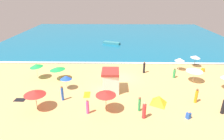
# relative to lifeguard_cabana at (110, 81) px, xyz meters

# --- Properties ---
(ground_plane) EXTENTS (60.00, 60.00, 0.00)m
(ground_plane) POSITION_rel_lifeguard_cabana_xyz_m (1.44, 3.90, -1.44)
(ground_plane) COLOR #E5B26B
(ocean_water) EXTENTS (60.00, 44.00, 0.10)m
(ocean_water) POSITION_rel_lifeguard_cabana_xyz_m (1.44, 31.90, -1.39)
(ocean_water) COLOR #146B93
(ocean_water) RESTS_ON ground_plane
(wave_breaker_foam) EXTENTS (57.00, 0.70, 0.01)m
(wave_breaker_foam) POSITION_rel_lifeguard_cabana_xyz_m (1.44, 10.20, -1.33)
(wave_breaker_foam) COLOR white
(wave_breaker_foam) RESTS_ON ocean_water
(lifeguard_cabana) EXTENTS (2.20, 2.74, 2.83)m
(lifeguard_cabana) POSITION_rel_lifeguard_cabana_xyz_m (0.00, 0.00, 0.00)
(lifeguard_cabana) COLOR white
(lifeguard_cabana) RESTS_ON ground_plane
(beach_umbrella_0) EXTENTS (2.27, 2.27, 2.07)m
(beach_umbrella_0) POSITION_rel_lifeguard_cabana_xyz_m (14.16, 8.70, 0.39)
(beach_umbrella_0) COLOR #4C3823
(beach_umbrella_0) RESTS_ON ground_plane
(beach_umbrella_1) EXTENTS (3.11, 3.10, 2.29)m
(beach_umbrella_1) POSITION_rel_lifeguard_cabana_xyz_m (-7.94, -4.44, 0.61)
(beach_umbrella_1) COLOR #4C3823
(beach_umbrella_1) RESTS_ON ground_plane
(beach_umbrella_2) EXTENTS (1.73, 1.75, 1.95)m
(beach_umbrella_2) POSITION_rel_lifeguard_cabana_xyz_m (-5.82, 0.36, 0.21)
(beach_umbrella_2) COLOR silver
(beach_umbrella_2) RESTS_ON ground_plane
(beach_umbrella_3) EXTENTS (2.54, 2.52, 2.36)m
(beach_umbrella_3) POSITION_rel_lifeguard_cabana_xyz_m (-10.94, 3.59, 0.60)
(beach_umbrella_3) COLOR silver
(beach_umbrella_3) RESTS_ON ground_plane
(beach_umbrella_4) EXTENTS (1.90, 1.92, 2.16)m
(beach_umbrella_4) POSITION_rel_lifeguard_cabana_xyz_m (10.99, 7.08, 0.45)
(beach_umbrella_4) COLOR silver
(beach_umbrella_4) RESTS_ON ground_plane
(beach_umbrella_6) EXTENTS (2.52, 2.50, 2.03)m
(beach_umbrella_6) POSITION_rel_lifeguard_cabana_xyz_m (-7.75, 3.24, 0.31)
(beach_umbrella_6) COLOR silver
(beach_umbrella_6) RESTS_ON ground_plane
(beach_umbrella_7) EXTENTS (2.16, 2.16, 2.32)m
(beach_umbrella_7) POSITION_rel_lifeguard_cabana_xyz_m (-0.36, -4.70, 0.72)
(beach_umbrella_7) COLOR #4C3823
(beach_umbrella_7) RESTS_ON ground_plane
(beach_umbrella_8) EXTENTS (2.66, 2.66, 2.04)m
(beach_umbrella_8) POSITION_rel_lifeguard_cabana_xyz_m (11.76, 2.81, 0.39)
(beach_umbrella_8) COLOR silver
(beach_umbrella_8) RESTS_ON ground_plane
(beach_tent) EXTENTS (2.15, 2.27, 1.02)m
(beach_tent) POSITION_rel_lifeguard_cabana_xyz_m (5.61, -3.08, -0.93)
(beach_tent) COLOR yellow
(beach_tent) RESTS_ON ground_plane
(beachgoer_0) EXTENTS (0.62, 0.62, 0.78)m
(beachgoer_0) POSITION_rel_lifeguard_cabana_xyz_m (14.77, 6.57, -1.11)
(beachgoer_0) COLOR orange
(beachgoer_0) RESTS_ON ground_plane
(beachgoer_1) EXTENTS (0.55, 0.55, 0.89)m
(beachgoer_1) POSITION_rel_lifeguard_cabana_xyz_m (8.09, -5.78, -1.05)
(beachgoer_1) COLOR blue
(beachgoer_1) RESTS_ON ground_plane
(beachgoer_2) EXTENTS (0.53, 0.53, 1.83)m
(beachgoer_2) POSITION_rel_lifeguard_cabana_xyz_m (12.02, -4.83, -0.58)
(beachgoer_2) COLOR black
(beachgoer_2) RESTS_ON ground_plane
(beachgoer_3) EXTENTS (0.45, 0.45, 1.80)m
(beachgoer_3) POSITION_rel_lifeguard_cabana_xyz_m (10.00, -2.70, -0.57)
(beachgoer_3) COLOR orange
(beachgoer_3) RESTS_ON ground_plane
(beachgoer_4) EXTENTS (0.50, 0.50, 1.87)m
(beachgoer_4) POSITION_rel_lifeguard_cabana_xyz_m (3.56, -5.77, -0.56)
(beachgoer_4) COLOR red
(beachgoer_4) RESTS_ON ground_plane
(beachgoer_5) EXTENTS (0.39, 0.39, 1.66)m
(beachgoer_5) POSITION_rel_lifeguard_cabana_xyz_m (-2.28, -5.08, -0.65)
(beachgoer_5) COLOR #D84CA5
(beachgoer_5) RESTS_ON ground_plane
(beachgoer_6) EXTENTS (0.47, 0.47, 1.86)m
(beachgoer_6) POSITION_rel_lifeguard_cabana_xyz_m (5.17, 5.95, -0.54)
(beachgoer_6) COLOR black
(beachgoer_6) RESTS_ON ground_plane
(beachgoer_7) EXTENTS (0.40, 0.40, 1.71)m
(beachgoer_7) POSITION_rel_lifeguard_cabana_xyz_m (3.23, -4.52, -0.58)
(beachgoer_7) COLOR green
(beachgoer_7) RESTS_ON ground_plane
(beachgoer_8) EXTENTS (0.41, 0.41, 1.52)m
(beachgoer_8) POSITION_rel_lifeguard_cabana_xyz_m (9.42, 4.15, -0.74)
(beachgoer_8) COLOR green
(beachgoer_8) RESTS_ON ground_plane
(beachgoer_10) EXTENTS (0.38, 0.38, 1.71)m
(beachgoer_10) POSITION_rel_lifeguard_cabana_xyz_m (-0.68, 2.82, -0.64)
(beachgoer_10) COLOR red
(beachgoer_10) RESTS_ON ground_plane
(beachgoer_11) EXTENTS (0.37, 0.37, 1.86)m
(beachgoer_11) POSITION_rel_lifeguard_cabana_xyz_m (-5.62, -2.47, -0.53)
(beachgoer_11) COLOR blue
(beachgoer_11) RESTS_ON ground_plane
(beach_towel_0) EXTENTS (1.32, 0.88, 0.01)m
(beach_towel_0) POSITION_rel_lifeguard_cabana_xyz_m (-10.81, -2.55, -1.43)
(beach_towel_0) COLOR black
(beach_towel_0) RESTS_ON ground_plane
(beach_towel_1) EXTENTS (0.89, 1.62, 0.01)m
(beach_towel_1) POSITION_rel_lifeguard_cabana_xyz_m (-2.93, -1.17, -1.43)
(beach_towel_1) COLOR orange
(beach_towel_1) RESTS_ON ground_plane
(small_boat_0) EXTENTS (4.28, 2.62, 0.54)m
(small_boat_0) POSITION_rel_lifeguard_cabana_xyz_m (-0.31, 23.30, -1.07)
(small_boat_0) COLOR teal
(small_boat_0) RESTS_ON ocean_water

